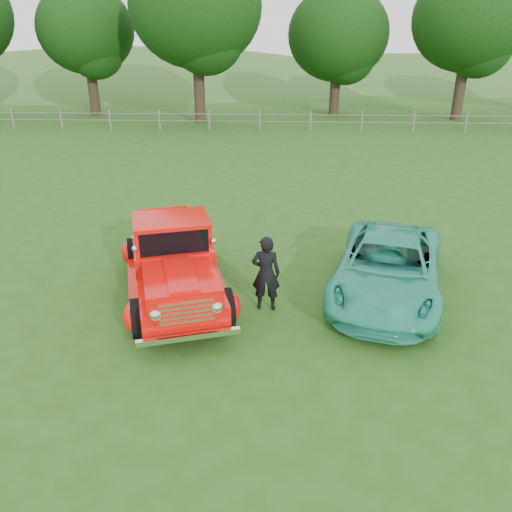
{
  "coord_description": "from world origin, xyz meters",
  "views": [
    {
      "loc": [
        1.36,
        -8.17,
        5.16
      ],
      "look_at": [
        0.87,
        1.2,
        1.02
      ],
      "focal_mm": 35.0,
      "sensor_mm": 36.0,
      "label": 1
    }
  ],
  "objects_px": {
    "tree_mid_west": "(86,30)",
    "tree_near_east": "(338,35)",
    "tree_mid_east": "(471,19)",
    "red_pickup": "(173,261)",
    "tree_near_west": "(196,6)",
    "man": "(266,273)",
    "teal_sedan": "(388,267)"
  },
  "relations": [
    {
      "from": "red_pickup",
      "to": "tree_near_west",
      "type": "bearing_deg",
      "value": 80.23
    },
    {
      "from": "tree_near_west",
      "to": "tree_mid_east",
      "type": "bearing_deg",
      "value": 6.71
    },
    {
      "from": "tree_mid_west",
      "to": "red_pickup",
      "type": "bearing_deg",
      "value": -67.36
    },
    {
      "from": "tree_near_east",
      "to": "red_pickup",
      "type": "xyz_separation_m",
      "value": [
        -5.89,
        -27.64,
        -4.45
      ]
    },
    {
      "from": "tree_mid_west",
      "to": "tree_near_east",
      "type": "bearing_deg",
      "value": 3.37
    },
    {
      "from": "tree_mid_west",
      "to": "tree_near_east",
      "type": "xyz_separation_m",
      "value": [
        17.0,
        1.0,
        -0.3
      ]
    },
    {
      "from": "tree_mid_west",
      "to": "tree_near_east",
      "type": "height_order",
      "value": "tree_mid_west"
    },
    {
      "from": "tree_mid_west",
      "to": "teal_sedan",
      "type": "relative_size",
      "value": 1.82
    },
    {
      "from": "tree_near_west",
      "to": "man",
      "type": "bearing_deg",
      "value": -78.1
    },
    {
      "from": "teal_sedan",
      "to": "man",
      "type": "xyz_separation_m",
      "value": [
        -2.58,
        -0.73,
        0.15
      ]
    },
    {
      "from": "man",
      "to": "teal_sedan",
      "type": "bearing_deg",
      "value": -162.9
    },
    {
      "from": "tree_mid_east",
      "to": "teal_sedan",
      "type": "distance_m",
      "value": 27.63
    },
    {
      "from": "red_pickup",
      "to": "teal_sedan",
      "type": "height_order",
      "value": "red_pickup"
    },
    {
      "from": "tree_mid_west",
      "to": "man",
      "type": "relative_size",
      "value": 5.31
    },
    {
      "from": "tree_mid_west",
      "to": "teal_sedan",
      "type": "distance_m",
      "value": 31.1
    },
    {
      "from": "tree_near_east",
      "to": "tree_mid_east",
      "type": "height_order",
      "value": "tree_mid_east"
    },
    {
      "from": "tree_near_east",
      "to": "teal_sedan",
      "type": "bearing_deg",
      "value": -92.77
    },
    {
      "from": "red_pickup",
      "to": "teal_sedan",
      "type": "xyz_separation_m",
      "value": [
        4.56,
        0.22,
        -0.15
      ]
    },
    {
      "from": "tree_mid_west",
      "to": "man",
      "type": "distance_m",
      "value": 30.51
    },
    {
      "from": "tree_mid_east",
      "to": "red_pickup",
      "type": "height_order",
      "value": "tree_mid_east"
    },
    {
      "from": "tree_mid_west",
      "to": "man",
      "type": "xyz_separation_m",
      "value": [
        13.09,
        -27.15,
        -4.75
      ]
    },
    {
      "from": "tree_near_east",
      "to": "teal_sedan",
      "type": "distance_m",
      "value": 27.83
    },
    {
      "from": "tree_mid_west",
      "to": "tree_near_west",
      "type": "bearing_deg",
      "value": -20.56
    },
    {
      "from": "tree_near_west",
      "to": "man",
      "type": "relative_size",
      "value": 6.54
    },
    {
      "from": "tree_near_east",
      "to": "tree_mid_west",
      "type": "bearing_deg",
      "value": -176.63
    },
    {
      "from": "teal_sedan",
      "to": "tree_near_east",
      "type": "bearing_deg",
      "value": 102.2
    },
    {
      "from": "tree_mid_east",
      "to": "man",
      "type": "distance_m",
      "value": 29.23
    },
    {
      "from": "red_pickup",
      "to": "man",
      "type": "relative_size",
      "value": 3.31
    },
    {
      "from": "tree_near_east",
      "to": "man",
      "type": "bearing_deg",
      "value": -97.91
    },
    {
      "from": "tree_mid_east",
      "to": "tree_near_west",
      "type": "bearing_deg",
      "value": -173.29
    },
    {
      "from": "tree_near_east",
      "to": "tree_mid_east",
      "type": "relative_size",
      "value": 0.88
    },
    {
      "from": "tree_near_east",
      "to": "red_pickup",
      "type": "bearing_deg",
      "value": -102.04
    }
  ]
}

